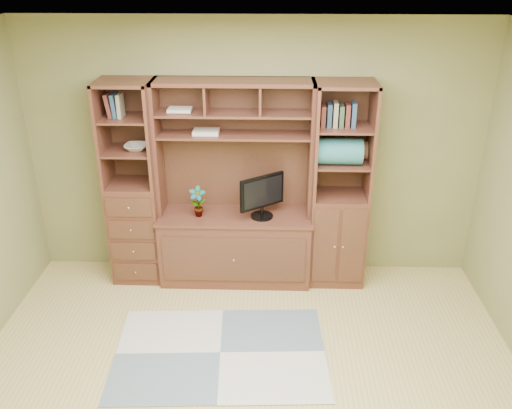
{
  "coord_description": "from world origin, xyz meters",
  "views": [
    {
      "loc": [
        0.18,
        -3.08,
        3.11
      ],
      "look_at": [
        0.05,
        1.2,
        1.1
      ],
      "focal_mm": 38.0,
      "sensor_mm": 36.0,
      "label": 1
    }
  ],
  "objects_px": {
    "right_tower": "(340,187)",
    "monitor": "(262,189)",
    "center_hutch": "(234,188)",
    "left_tower": "(133,185)"
  },
  "relations": [
    {
      "from": "right_tower",
      "to": "monitor",
      "type": "height_order",
      "value": "right_tower"
    },
    {
      "from": "center_hutch",
      "to": "monitor",
      "type": "height_order",
      "value": "center_hutch"
    },
    {
      "from": "right_tower",
      "to": "monitor",
      "type": "distance_m",
      "value": 0.76
    },
    {
      "from": "center_hutch",
      "to": "left_tower",
      "type": "relative_size",
      "value": 1.0
    },
    {
      "from": "left_tower",
      "to": "right_tower",
      "type": "bearing_deg",
      "value": 0.0
    },
    {
      "from": "center_hutch",
      "to": "right_tower",
      "type": "xyz_separation_m",
      "value": [
        1.02,
        0.04,
        0.0
      ]
    },
    {
      "from": "center_hutch",
      "to": "left_tower",
      "type": "bearing_deg",
      "value": 177.71
    },
    {
      "from": "right_tower",
      "to": "monitor",
      "type": "relative_size",
      "value": 3.43
    },
    {
      "from": "right_tower",
      "to": "left_tower",
      "type": "bearing_deg",
      "value": 180.0
    },
    {
      "from": "center_hutch",
      "to": "right_tower",
      "type": "relative_size",
      "value": 1.0
    }
  ]
}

